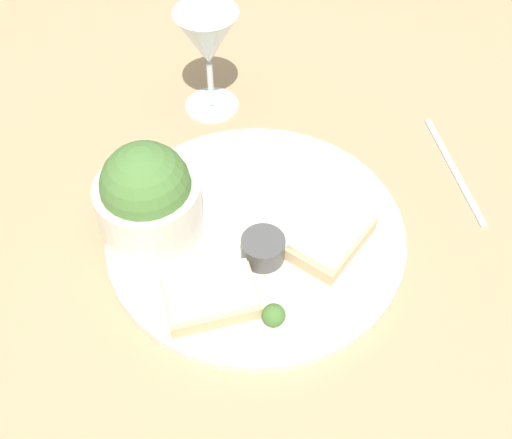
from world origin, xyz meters
name	(u,v)px	position (x,y,z in m)	size (l,w,h in m)	color
ground_plane	(256,238)	(0.00, 0.00, 0.00)	(4.00, 4.00, 0.00)	tan
dinner_plate	(256,234)	(0.00, 0.00, 0.01)	(0.34, 0.34, 0.01)	silver
salad_bowl	(148,196)	(-0.06, 0.10, 0.06)	(0.12, 0.12, 0.11)	silver
sauce_ramekin	(263,248)	(-0.03, -0.03, 0.03)	(0.05, 0.05, 0.03)	#4C4C4C
cheese_toast_near	(211,297)	(-0.11, -0.02, 0.03)	(0.11, 0.11, 0.03)	#D1B27F
cheese_toast_far	(331,237)	(0.03, -0.08, 0.03)	(0.10, 0.06, 0.03)	#D1B27F
wine_glass	(208,43)	(0.15, 0.18, 0.10)	(0.08, 0.08, 0.15)	silver
garnish	(274,315)	(-0.09, -0.08, 0.03)	(0.02, 0.02, 0.02)	#477533
fork	(454,169)	(0.23, -0.14, 0.00)	(0.13, 0.14, 0.01)	silver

